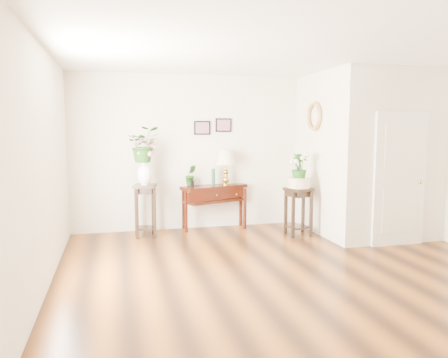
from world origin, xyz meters
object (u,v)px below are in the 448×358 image
object	(u,v)px
table_lamp	(226,166)
plant_stand_b	(298,211)
plant_stand_a	(145,211)
console_table	(214,207)

from	to	relation	value
table_lamp	plant_stand_b	distance (m)	1.55
plant_stand_a	table_lamp	bearing A→B (deg)	10.70
console_table	plant_stand_a	bearing A→B (deg)	173.04
console_table	plant_stand_a	xyz separation A→B (m)	(-1.27, -0.28, 0.05)
console_table	plant_stand_a	distance (m)	1.30
plant_stand_a	plant_stand_b	distance (m)	2.63
console_table	table_lamp	size ratio (longest dim) A/B	1.88
console_table	plant_stand_b	distance (m)	1.54
console_table	plant_stand_b	bearing A→B (deg)	-51.22
plant_stand_b	plant_stand_a	bearing A→B (deg)	168.42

